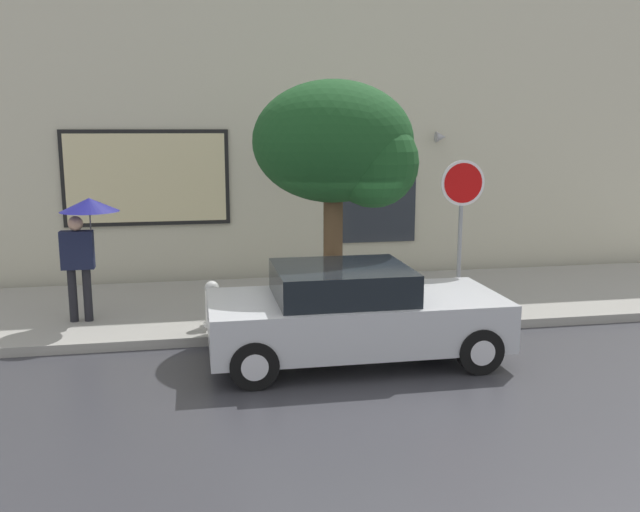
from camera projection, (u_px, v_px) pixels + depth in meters
ground_plane at (332, 361)px, 9.81m from camera, size 60.00×60.00×0.00m
sidewalk at (300, 304)px, 12.70m from camera, size 20.00×4.00×0.15m
building_facade at (280, 119)px, 14.47m from camera, size 20.00×0.67×7.00m
parked_car at (353, 314)px, 9.75m from camera, size 4.18×1.94×1.38m
fire_hydrant at (212, 304)px, 10.96m from camera, size 0.30×0.44×0.74m
pedestrian_with_umbrella at (85, 226)px, 11.03m from camera, size 0.96×0.94×2.04m
street_tree at (342, 148)px, 10.90m from camera, size 2.61×2.22×3.92m
stop_sign at (462, 207)px, 11.35m from camera, size 0.76×0.10×2.64m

